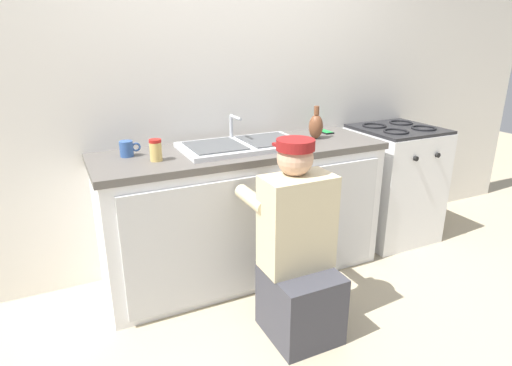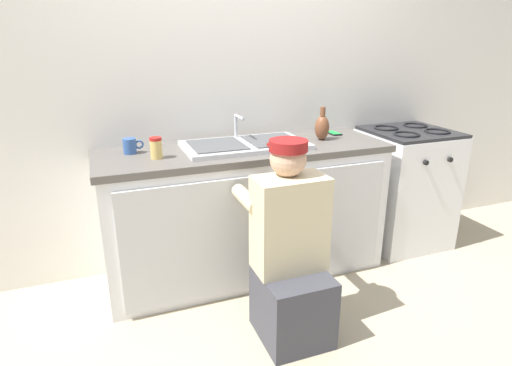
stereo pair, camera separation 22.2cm
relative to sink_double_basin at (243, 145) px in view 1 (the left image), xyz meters
name	(u,v)px [view 1 (the left image)]	position (x,y,z in m)	size (l,w,h in m)	color
ground_plane	(263,291)	(0.00, -0.30, -0.93)	(12.00, 12.00, 0.00)	tan
back_wall	(222,89)	(0.00, 0.35, 0.32)	(6.00, 0.10, 2.50)	silver
counter_cabinet	(244,215)	(0.00, -0.01, -0.50)	(1.88, 0.62, 0.86)	white
countertop	(243,151)	(0.00, 0.00, -0.04)	(1.92, 0.62, 0.04)	#5B5651
sink_double_basin	(243,145)	(0.00, 0.00, 0.00)	(0.80, 0.44, 0.19)	silver
stove_range	(393,183)	(1.33, 0.00, -0.46)	(0.62, 0.62, 0.94)	white
plumber_person	(298,257)	(0.00, -0.72, -0.47)	(0.42, 0.61, 1.10)	#3F3F47
condiment_jar	(156,150)	(-0.58, -0.06, 0.05)	(0.07, 0.07, 0.13)	#DBB760
cell_phone	(325,132)	(0.75, 0.15, -0.01)	(0.07, 0.14, 0.01)	black
vase_decorative	(316,126)	(0.57, 0.01, 0.07)	(0.10, 0.10, 0.23)	brown
coffee_mug	(127,149)	(-0.71, 0.11, 0.03)	(0.13, 0.08, 0.10)	#335699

